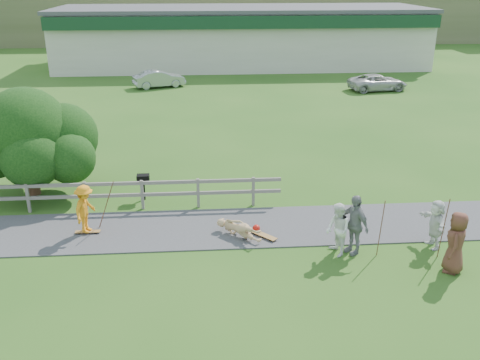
{
  "coord_description": "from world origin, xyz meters",
  "views": [
    {
      "loc": [
        0.17,
        -14.54,
        8.01
      ],
      "look_at": [
        1.42,
        2.0,
        1.52
      ],
      "focal_mm": 40.0,
      "sensor_mm": 36.0,
      "label": 1
    }
  ],
  "objects_px": {
    "spectator_a": "(338,230)",
    "spectator_b": "(354,224)",
    "car_white": "(378,82)",
    "spectator_c": "(456,243)",
    "car_silver": "(159,79)",
    "tree": "(29,151)",
    "bbq": "(144,187)",
    "skater_rider": "(85,212)",
    "skater_fallen": "(239,229)",
    "spectator_d": "(435,224)"
  },
  "relations": [
    {
      "from": "skater_rider",
      "to": "bbq",
      "type": "xyz_separation_m",
      "value": [
        1.59,
        2.74,
        -0.31
      ]
    },
    {
      "from": "spectator_c",
      "to": "tree",
      "type": "height_order",
      "value": "tree"
    },
    {
      "from": "car_silver",
      "to": "spectator_a",
      "type": "bearing_deg",
      "value": 175.46
    },
    {
      "from": "spectator_c",
      "to": "car_white",
      "type": "distance_m",
      "value": 25.24
    },
    {
      "from": "skater_rider",
      "to": "spectator_b",
      "type": "bearing_deg",
      "value": -85.64
    },
    {
      "from": "spectator_a",
      "to": "spectator_c",
      "type": "height_order",
      "value": "spectator_c"
    },
    {
      "from": "skater_fallen",
      "to": "tree",
      "type": "relative_size",
      "value": 0.32
    },
    {
      "from": "skater_rider",
      "to": "car_silver",
      "type": "bearing_deg",
      "value": 14.91
    },
    {
      "from": "spectator_b",
      "to": "bbq",
      "type": "xyz_separation_m",
      "value": [
        -6.71,
        4.57,
        -0.45
      ]
    },
    {
      "from": "spectator_a",
      "to": "car_white",
      "type": "bearing_deg",
      "value": 147.51
    },
    {
      "from": "tree",
      "to": "bbq",
      "type": "height_order",
      "value": "tree"
    },
    {
      "from": "skater_rider",
      "to": "bbq",
      "type": "height_order",
      "value": "skater_rider"
    },
    {
      "from": "spectator_b",
      "to": "spectator_d",
      "type": "xyz_separation_m",
      "value": [
        2.6,
        0.17,
        -0.16
      ]
    },
    {
      "from": "car_white",
      "to": "tree",
      "type": "xyz_separation_m",
      "value": [
        -19.21,
        -17.86,
        1.15
      ]
    },
    {
      "from": "spectator_a",
      "to": "spectator_c",
      "type": "xyz_separation_m",
      "value": [
        3.06,
        -1.21,
        0.09
      ]
    },
    {
      "from": "skater_rider",
      "to": "skater_fallen",
      "type": "relative_size",
      "value": 0.95
    },
    {
      "from": "car_silver",
      "to": "tree",
      "type": "distance_m",
      "value": 20.5
    },
    {
      "from": "spectator_c",
      "to": "car_silver",
      "type": "relative_size",
      "value": 0.48
    },
    {
      "from": "car_silver",
      "to": "car_white",
      "type": "relative_size",
      "value": 0.9
    },
    {
      "from": "tree",
      "to": "spectator_b",
      "type": "bearing_deg",
      "value": -26.33
    },
    {
      "from": "spectator_b",
      "to": "spectator_d",
      "type": "relative_size",
      "value": 1.21
    },
    {
      "from": "skater_rider",
      "to": "spectator_a",
      "type": "xyz_separation_m",
      "value": [
        7.77,
        -1.92,
        0.02
      ]
    },
    {
      "from": "skater_rider",
      "to": "car_silver",
      "type": "relative_size",
      "value": 0.42
    },
    {
      "from": "spectator_d",
      "to": "car_silver",
      "type": "relative_size",
      "value": 0.41
    },
    {
      "from": "car_white",
      "to": "skater_rider",
      "type": "bearing_deg",
      "value": 133.52
    },
    {
      "from": "spectator_b",
      "to": "car_white",
      "type": "distance_m",
      "value": 24.71
    },
    {
      "from": "spectator_b",
      "to": "tree",
      "type": "relative_size",
      "value": 0.36
    },
    {
      "from": "car_silver",
      "to": "spectator_b",
      "type": "bearing_deg",
      "value": 176.59
    },
    {
      "from": "spectator_c",
      "to": "spectator_b",
      "type": "bearing_deg",
      "value": -88.86
    },
    {
      "from": "spectator_b",
      "to": "spectator_a",
      "type": "bearing_deg",
      "value": -107.55
    },
    {
      "from": "spectator_b",
      "to": "car_silver",
      "type": "distance_m",
      "value": 26.68
    },
    {
      "from": "spectator_b",
      "to": "car_white",
      "type": "height_order",
      "value": "spectator_b"
    },
    {
      "from": "skater_rider",
      "to": "spectator_b",
      "type": "height_order",
      "value": "spectator_b"
    },
    {
      "from": "spectator_c",
      "to": "bbq",
      "type": "xyz_separation_m",
      "value": [
        -9.25,
        5.86,
        -0.42
      ]
    },
    {
      "from": "bbq",
      "to": "spectator_c",
      "type": "bearing_deg",
      "value": -33.97
    },
    {
      "from": "bbq",
      "to": "car_silver",
      "type": "bearing_deg",
      "value": 90.58
    },
    {
      "from": "car_white",
      "to": "skater_fallen",
      "type": "bearing_deg",
      "value": 143.35
    },
    {
      "from": "spectator_a",
      "to": "skater_fallen",
      "type": "bearing_deg",
      "value": -126.59
    },
    {
      "from": "spectator_a",
      "to": "car_white",
      "type": "distance_m",
      "value": 24.97
    },
    {
      "from": "spectator_a",
      "to": "spectator_b",
      "type": "xyz_separation_m",
      "value": [
        0.52,
        0.09,
        0.12
      ]
    },
    {
      "from": "spectator_b",
      "to": "spectator_d",
      "type": "distance_m",
      "value": 2.61
    },
    {
      "from": "skater_rider",
      "to": "car_silver",
      "type": "distance_m",
      "value": 23.79
    },
    {
      "from": "skater_rider",
      "to": "spectator_c",
      "type": "bearing_deg",
      "value": -89.3
    },
    {
      "from": "skater_rider",
      "to": "car_silver",
      "type": "height_order",
      "value": "skater_rider"
    },
    {
      "from": "spectator_a",
      "to": "car_silver",
      "type": "bearing_deg",
      "value": -176.73
    },
    {
      "from": "spectator_b",
      "to": "car_silver",
      "type": "bearing_deg",
      "value": 168.8
    },
    {
      "from": "car_silver",
      "to": "tree",
      "type": "relative_size",
      "value": 0.72
    },
    {
      "from": "car_silver",
      "to": "skater_fallen",
      "type": "bearing_deg",
      "value": 169.85
    },
    {
      "from": "tree",
      "to": "bbq",
      "type": "relative_size",
      "value": 5.33
    },
    {
      "from": "skater_fallen",
      "to": "car_white",
      "type": "height_order",
      "value": "car_white"
    }
  ]
}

